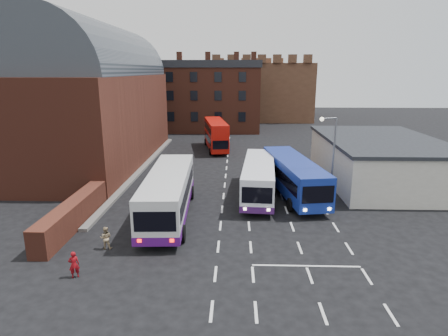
{
  "coord_description": "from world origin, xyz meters",
  "views": [
    {
      "loc": [
        1.04,
        -21.87,
        10.52
      ],
      "look_at": [
        0.0,
        10.0,
        2.2
      ],
      "focal_mm": 30.0,
      "sensor_mm": 36.0,
      "label": 1
    }
  ],
  "objects_px": {
    "bus_white_inbound": "(259,176)",
    "bus_white_outbound": "(169,191)",
    "bus_red_double": "(216,134)",
    "pedestrian_red": "(74,265)",
    "bus_blue": "(293,174)",
    "street_lamp": "(331,154)",
    "pedestrian_beige": "(106,238)"
  },
  "relations": [
    {
      "from": "bus_white_outbound",
      "to": "pedestrian_beige",
      "type": "distance_m",
      "value": 6.24
    },
    {
      "from": "street_lamp",
      "to": "pedestrian_red",
      "type": "distance_m",
      "value": 19.57
    },
    {
      "from": "bus_red_double",
      "to": "pedestrian_beige",
      "type": "distance_m",
      "value": 30.12
    },
    {
      "from": "bus_white_outbound",
      "to": "bus_blue",
      "type": "relative_size",
      "value": 1.04
    },
    {
      "from": "bus_white_inbound",
      "to": "pedestrian_beige",
      "type": "relative_size",
      "value": 7.88
    },
    {
      "from": "pedestrian_beige",
      "to": "bus_blue",
      "type": "bearing_deg",
      "value": -145.87
    },
    {
      "from": "bus_white_outbound",
      "to": "bus_red_double",
      "type": "distance_m",
      "value": 24.38
    },
    {
      "from": "bus_red_double",
      "to": "pedestrian_red",
      "type": "relative_size",
      "value": 6.9
    },
    {
      "from": "bus_white_inbound",
      "to": "bus_white_outbound",
      "type": "bearing_deg",
      "value": 40.02
    },
    {
      "from": "bus_red_double",
      "to": "pedestrian_beige",
      "type": "xyz_separation_m",
      "value": [
        -5.11,
        -29.65,
        -1.4
      ]
    },
    {
      "from": "street_lamp",
      "to": "pedestrian_beige",
      "type": "height_order",
      "value": "street_lamp"
    },
    {
      "from": "bus_white_outbound",
      "to": "bus_white_inbound",
      "type": "height_order",
      "value": "bus_white_outbound"
    },
    {
      "from": "bus_white_outbound",
      "to": "bus_blue",
      "type": "xyz_separation_m",
      "value": [
        9.88,
        5.14,
        -0.09
      ]
    },
    {
      "from": "bus_blue",
      "to": "street_lamp",
      "type": "distance_m",
      "value": 4.35
    },
    {
      "from": "bus_blue",
      "to": "bus_red_double",
      "type": "distance_m",
      "value": 20.63
    },
    {
      "from": "bus_red_double",
      "to": "street_lamp",
      "type": "bearing_deg",
      "value": 105.1
    },
    {
      "from": "bus_white_outbound",
      "to": "pedestrian_red",
      "type": "xyz_separation_m",
      "value": [
        -3.47,
        -8.66,
        -1.24
      ]
    },
    {
      "from": "bus_white_outbound",
      "to": "street_lamp",
      "type": "distance_m",
      "value": 12.7
    },
    {
      "from": "pedestrian_beige",
      "to": "bus_white_inbound",
      "type": "bearing_deg",
      "value": -139.0
    },
    {
      "from": "bus_red_double",
      "to": "street_lamp",
      "type": "distance_m",
      "value": 24.15
    },
    {
      "from": "bus_white_outbound",
      "to": "street_lamp",
      "type": "bearing_deg",
      "value": 8.55
    },
    {
      "from": "bus_white_outbound",
      "to": "bus_blue",
      "type": "height_order",
      "value": "bus_white_outbound"
    },
    {
      "from": "bus_red_double",
      "to": "bus_white_inbound",
      "type": "bearing_deg",
      "value": 94.03
    },
    {
      "from": "bus_white_inbound",
      "to": "bus_red_double",
      "type": "relative_size",
      "value": 1.1
    },
    {
      "from": "bus_blue",
      "to": "street_lamp",
      "type": "xyz_separation_m",
      "value": [
        2.36,
        -2.7,
        2.45
      ]
    },
    {
      "from": "bus_white_inbound",
      "to": "pedestrian_beige",
      "type": "bearing_deg",
      "value": 50.92
    },
    {
      "from": "bus_white_outbound",
      "to": "pedestrian_red",
      "type": "height_order",
      "value": "bus_white_outbound"
    },
    {
      "from": "bus_blue",
      "to": "street_lamp",
      "type": "height_order",
      "value": "street_lamp"
    },
    {
      "from": "bus_white_inbound",
      "to": "pedestrian_beige",
      "type": "distance_m",
      "value": 14.25
    },
    {
      "from": "pedestrian_red",
      "to": "bus_blue",
      "type": "bearing_deg",
      "value": -160.48
    },
    {
      "from": "bus_blue",
      "to": "bus_red_double",
      "type": "bearing_deg",
      "value": -76.86
    },
    {
      "from": "bus_white_inbound",
      "to": "bus_red_double",
      "type": "xyz_separation_m",
      "value": [
        -4.71,
        19.39,
        0.34
      ]
    }
  ]
}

